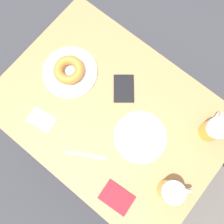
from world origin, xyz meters
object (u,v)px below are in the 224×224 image
beer_mug_center (214,129)px  passport_near_edge (124,88)px  beer_mug_left (171,191)px  napkin_folded (41,120)px  fork (86,155)px  plate_with_cake (140,137)px  passport_far_edge (117,198)px  plate_with_donut (69,71)px

beer_mug_center → passport_near_edge: (0.08, -0.39, -0.06)m
beer_mug_left → napkin_folded: (0.11, -0.59, -0.06)m
beer_mug_center → fork: (0.40, -0.33, -0.06)m
plate_with_cake → beer_mug_left: size_ratio=1.88×
plate_with_cake → passport_far_edge: 0.26m
plate_with_donut → fork: 0.37m
beer_mug_left → passport_far_edge: size_ratio=0.88×
plate_with_donut → fork: plate_with_donut is taller
plate_with_donut → beer_mug_center: bearing=105.2°
plate_with_cake → plate_with_donut: size_ratio=0.91×
plate_with_cake → beer_mug_left: (0.10, 0.22, 0.04)m
napkin_folded → passport_far_edge: passport_far_edge is taller
beer_mug_left → beer_mug_center: same height
beer_mug_center → napkin_folded: (0.41, -0.58, -0.06)m
beer_mug_center → plate_with_cake: bearing=-45.8°
passport_near_edge → passport_far_edge: bearing=35.0°
plate_with_donut → plate_with_cake: bearing=85.7°
passport_far_edge → beer_mug_center: bearing=163.6°
beer_mug_center → beer_mug_left: bearing=1.7°
plate_with_cake → plate_with_donut: plate_with_donut is taller
napkin_folded → fork: same height
napkin_folded → passport_far_edge: bearing=84.4°
plate_with_cake → fork: 0.23m
plate_with_cake → passport_near_edge: 0.22m
plate_with_donut → passport_near_edge: bearing=111.6°
fork → passport_far_edge: size_ratio=1.18×
napkin_folded → passport_near_edge: (-0.33, 0.18, 0.00)m
fork → passport_far_edge: (0.05, 0.20, 0.00)m
beer_mug_center → passport_near_edge: size_ratio=0.82×
beer_mug_center → napkin_folded: bearing=-54.9°
plate_with_donut → passport_near_edge: plate_with_donut is taller
plate_with_cake → fork: (0.20, -0.13, -0.01)m
fork → plate_with_donut: bearing=-128.3°
plate_with_donut → napkin_folded: (0.24, 0.05, -0.02)m
plate_with_cake → passport_far_edge: plate_with_cake is taller
beer_mug_center → passport_far_edge: beer_mug_center is taller
plate_with_cake → plate_with_donut: (-0.03, -0.42, 0.01)m
beer_mug_left → beer_mug_center: 0.30m
beer_mug_left → napkin_folded: size_ratio=0.97×
napkin_folded → plate_with_cake: bearing=119.0°
plate_with_donut → napkin_folded: plate_with_donut is taller
plate_with_cake → beer_mug_center: (-0.20, 0.21, 0.04)m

